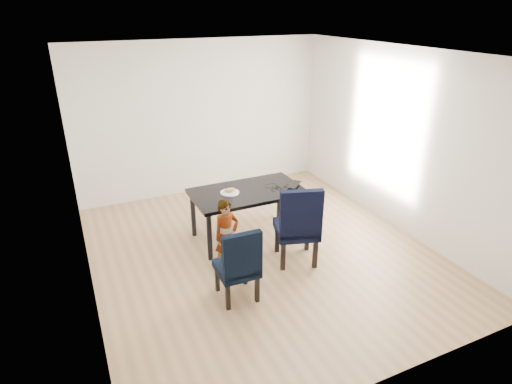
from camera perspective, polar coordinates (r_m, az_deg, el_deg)
name	(u,v)px	position (r m, az deg, el deg)	size (l,w,h in m)	color
floor	(262,252)	(6.11, 0.80, -8.05)	(4.50, 5.00, 0.01)	tan
ceiling	(263,52)	(5.21, 0.97, 18.15)	(4.50, 5.00, 0.01)	white
wall_back	(202,119)	(7.75, -7.28, 9.68)	(4.50, 0.01, 2.70)	white
wall_front	(398,259)	(3.64, 18.37, -8.44)	(4.50, 0.01, 2.70)	silver
wall_left	(75,192)	(5.03, -22.95, 0.02)	(0.01, 5.00, 2.70)	white
wall_right	(399,141)	(6.76, 18.50, 6.51)	(0.01, 5.00, 2.70)	silver
dining_table	(247,214)	(6.32, -1.14, -2.94)	(1.60, 0.90, 0.75)	black
chair_left	(236,262)	(5.02, -2.64, -9.34)	(0.46, 0.47, 0.95)	black
chair_right	(297,223)	(5.69, 5.43, -4.10)	(0.54, 0.56, 1.13)	black
child	(227,235)	(5.54, -3.94, -5.79)	(0.36, 0.23, 0.97)	#D94212
plate	(230,193)	(6.09, -3.52, -0.07)	(0.27, 0.27, 0.02)	white
sandwich	(230,190)	(6.07, -3.55, 0.26)	(0.16, 0.08, 0.07)	#B87E41
laptop	(291,184)	(6.37, 4.75, 1.03)	(0.32, 0.21, 0.03)	black
cable_tangle	(276,189)	(6.22, 2.72, 0.42)	(0.16, 0.16, 0.01)	black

